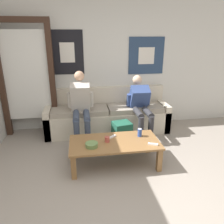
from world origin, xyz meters
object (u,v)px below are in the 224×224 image
at_px(backpack, 122,134).
at_px(coffee_table, 115,145).
at_px(couch, 107,116).
at_px(ceramic_bowl, 92,145).
at_px(pillar_candle, 107,139).
at_px(game_controller_near_right, 112,137).
at_px(drink_can_blue, 140,133).
at_px(person_seated_adult, 81,105).
at_px(game_controller_near_left, 153,144).
at_px(person_seated_teen, 141,104).

bearing_deg(backpack, coffee_table, -111.51).
height_order(couch, ceramic_bowl, couch).
height_order(backpack, pillar_candle, pillar_candle).
height_order(backpack, game_controller_near_right, backpack).
distance_m(couch, game_controller_near_right, 1.11).
bearing_deg(pillar_candle, drink_can_blue, 11.70).
bearing_deg(coffee_table, ceramic_bowl, -162.43).
height_order(person_seated_adult, game_controller_near_left, person_seated_adult).
bearing_deg(person_seated_teen, ceramic_bowl, -133.88).
bearing_deg(person_seated_adult, backpack, -23.05).
bearing_deg(ceramic_bowl, game_controller_near_right, 36.86).
distance_m(person_seated_teen, game_controller_near_right, 1.05).
height_order(pillar_candle, drink_can_blue, drink_can_blue).
height_order(ceramic_bowl, game_controller_near_left, ceramic_bowl).
bearing_deg(game_controller_near_right, backpack, 61.22).
xyz_separation_m(couch, coffee_table, (-0.06, -1.24, 0.02)).
bearing_deg(ceramic_bowl, person_seated_teen, 46.12).
relative_size(person_seated_teen, game_controller_near_left, 7.77).
height_order(coffee_table, drink_can_blue, drink_can_blue).
relative_size(person_seated_teen, ceramic_bowl, 6.19).
bearing_deg(game_controller_near_left, ceramic_bowl, 174.86).
xyz_separation_m(coffee_table, game_controller_near_left, (0.52, -0.19, 0.07)).
bearing_deg(pillar_candle, game_controller_near_left, -17.03).
relative_size(couch, person_seated_teen, 2.14).
bearing_deg(coffee_table, couch, 87.34).
height_order(pillar_candle, game_controller_near_left, pillar_candle).
bearing_deg(couch, ceramic_bowl, -106.53).
bearing_deg(ceramic_bowl, game_controller_near_left, -5.14).
distance_m(person_seated_adult, game_controller_near_right, 0.92).
bearing_deg(person_seated_teen, coffee_table, -125.04).
distance_m(coffee_table, person_seated_teen, 1.16).
distance_m(person_seated_adult, backpack, 0.89).
xyz_separation_m(ceramic_bowl, game_controller_near_left, (0.87, -0.08, -0.02)).
bearing_deg(coffee_table, pillar_candle, 176.06).
bearing_deg(pillar_candle, person_seated_teen, 50.39).
bearing_deg(coffee_table, person_seated_teen, 54.96).
height_order(ceramic_bowl, game_controller_near_right, ceramic_bowl).
bearing_deg(pillar_candle, coffee_table, -3.94).
bearing_deg(person_seated_adult, couch, 34.28).
xyz_separation_m(pillar_candle, game_controller_near_right, (0.09, 0.13, -0.03)).
distance_m(person_seated_teen, backpack, 0.68).
relative_size(person_seated_adult, backpack, 2.97).
relative_size(couch, pillar_candle, 25.38).
distance_m(couch, ceramic_bowl, 1.41).
distance_m(coffee_table, person_seated_adult, 1.06).
height_order(coffee_table, person_seated_adult, person_seated_adult).
xyz_separation_m(coffee_table, person_seated_adult, (-0.46, 0.88, 0.36)).
bearing_deg(pillar_candle, game_controller_near_right, 54.21).
bearing_deg(drink_can_blue, game_controller_near_right, 177.24).
xyz_separation_m(ceramic_bowl, drink_can_blue, (0.75, 0.22, 0.03)).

